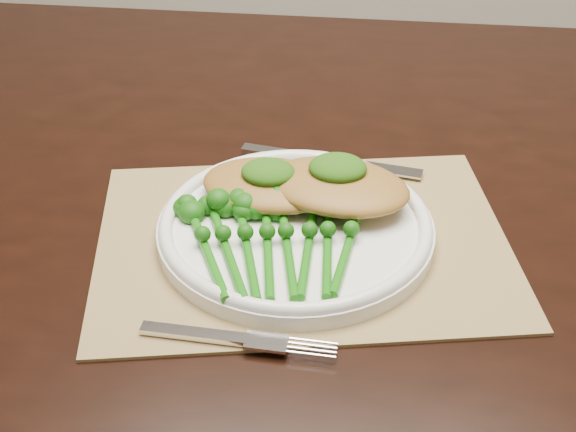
# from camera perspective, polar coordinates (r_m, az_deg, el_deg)

# --- Properties ---
(dining_table) EXTENTS (1.61, 0.91, 0.75)m
(dining_table) POSITION_cam_1_polar(r_m,az_deg,el_deg) (1.14, 3.10, -12.80)
(dining_table) COLOR black
(dining_table) RESTS_ON ground
(placemat) EXTENTS (0.45, 0.36, 0.00)m
(placemat) POSITION_cam_1_polar(r_m,az_deg,el_deg) (0.78, 1.07, -1.84)
(placemat) COLOR #997D4D
(placemat) RESTS_ON dining_table
(dinner_plate) EXTENTS (0.27, 0.27, 0.02)m
(dinner_plate) POSITION_cam_1_polar(r_m,az_deg,el_deg) (0.78, 0.54, -0.77)
(dinner_plate) COLOR white
(dinner_plate) RESTS_ON placemat
(knife) EXTENTS (0.21, 0.05, 0.01)m
(knife) POSITION_cam_1_polar(r_m,az_deg,el_deg) (0.90, 1.77, 4.11)
(knife) COLOR silver
(knife) RESTS_ON placemat
(fork) EXTENTS (0.17, 0.03, 0.01)m
(fork) POSITION_cam_1_polar(r_m,az_deg,el_deg) (0.67, -2.69, -8.84)
(fork) COLOR silver
(fork) RESTS_ON placemat
(chicken_fillet_left) EXTENTS (0.15, 0.11, 0.03)m
(chicken_fillet_left) POSITION_cam_1_polar(r_m,az_deg,el_deg) (0.81, -1.23, 2.23)
(chicken_fillet_left) COLOR olive
(chicken_fillet_left) RESTS_ON dinner_plate
(chicken_fillet_right) EXTENTS (0.16, 0.13, 0.03)m
(chicken_fillet_right) POSITION_cam_1_polar(r_m,az_deg,el_deg) (0.80, 3.55, 2.13)
(chicken_fillet_right) COLOR olive
(chicken_fillet_right) RESTS_ON dinner_plate
(pesto_dollop_left) EXTENTS (0.05, 0.05, 0.02)m
(pesto_dollop_left) POSITION_cam_1_polar(r_m,az_deg,el_deg) (0.80, -1.42, 3.14)
(pesto_dollop_left) COLOR #184109
(pesto_dollop_left) RESTS_ON chicken_fillet_left
(pesto_dollop_right) EXTENTS (0.06, 0.05, 0.02)m
(pesto_dollop_right) POSITION_cam_1_polar(r_m,az_deg,el_deg) (0.79, 3.56, 3.43)
(pesto_dollop_right) COLOR #184109
(pesto_dollop_right) RESTS_ON chicken_fillet_right
(broccolini_bundle) EXTENTS (0.18, 0.19, 0.04)m
(broccolini_bundle) POSITION_cam_1_polar(r_m,az_deg,el_deg) (0.73, -0.73, -2.55)
(broccolini_bundle) COLOR #16630D
(broccolini_bundle) RESTS_ON dinner_plate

